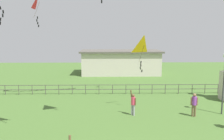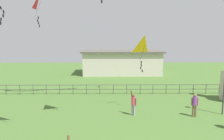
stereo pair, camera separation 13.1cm
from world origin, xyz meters
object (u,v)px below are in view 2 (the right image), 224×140
Objects in this scene: person_4 at (195,103)px; kite_1 at (41,2)px; person_0 at (133,103)px; kite_6 at (144,46)px.

kite_1 is at bearing 162.37° from person_4.
person_0 is 0.68× the size of kite_1.
person_4 is at bearing -4.47° from person_0.
person_4 is 0.62× the size of kite_1.
person_4 is at bearing -21.07° from kite_6.
person_0 is at bearing -24.70° from kite_1.
kite_1 is 9.09m from kite_6.
person_0 is 10.89m from kite_1.
kite_1 is at bearing 163.87° from kite_6.
kite_1 reaches higher than kite_6.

